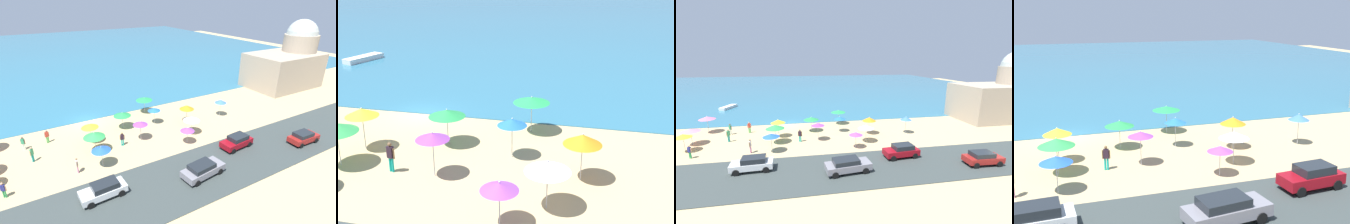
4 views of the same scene
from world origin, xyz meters
TOP-DOWN VIEW (x-y plane):
  - ground_plane at (0.00, 0.00)m, footprint 160.00×160.00m
  - sea at (0.00, 55.00)m, footprint 150.00×110.00m
  - coastal_road at (0.00, -18.00)m, footprint 80.00×8.00m
  - beach_umbrella_0 at (17.94, -8.19)m, footprint 1.71×1.71m
  - beach_umbrella_1 at (-1.04, -9.01)m, footprint 2.44×2.44m
  - beach_umbrella_4 at (12.37, -7.54)m, footprint 2.04×2.04m
  - beach_umbrella_5 at (9.18, -12.47)m, footprint 1.73×1.73m
  - beach_umbrella_7 at (-0.90, -6.61)m, footprint 2.03×2.03m
  - beach_umbrella_8 at (4.64, -8.92)m, footprint 1.83×1.83m
  - beach_umbrella_9 at (8.63, -1.56)m, footprint 2.45×2.45m
  - beach_umbrella_10 at (3.86, -4.80)m, footprint 2.31×2.31m
  - beach_umbrella_11 at (-1.18, -12.00)m, footprint 1.99×1.99m
  - beach_umbrella_12 at (11.00, -10.68)m, footprint 2.18×2.18m
  - beach_umbrella_13 at (8.21, -5.65)m, footprint 1.75×1.75m
  - bather_0 at (-10.15, -12.21)m, footprint 0.52×0.36m
  - bather_1 at (-5.52, -3.81)m, footprint 0.55×0.31m
  - bather_2 at (-7.45, -7.36)m, footprint 0.40×0.46m
  - bather_3 at (-8.14, -4.17)m, footprint 0.48×0.39m
  - bather_4 at (2.17, -9.05)m, footprint 0.55×0.31m
  - bather_5 at (-3.69, -11.79)m, footprint 0.25×0.57m
  - parked_car_0 at (6.92, -18.59)m, footprint 4.70×2.35m
  - parked_car_2 at (13.70, -16.20)m, footprint 4.08×2.08m
  - parked_car_3 at (21.48, -19.48)m, footprint 3.97×1.92m
  - parked_car_4 at (-2.46, -16.60)m, footprint 4.16×1.94m
  - harbor_fortress at (39.65, -2.96)m, footprint 14.19×9.15m

SIDE VIEW (x-z plane):
  - ground_plane at x=0.00m, z-range 0.00..0.00m
  - sea at x=0.00m, z-range 0.00..0.05m
  - coastal_road at x=0.00m, z-range 0.00..0.06m
  - parked_car_3 at x=21.48m, z-range 0.10..1.52m
  - parked_car_4 at x=-2.46m, z-range 0.10..1.56m
  - parked_car_0 at x=6.92m, z-range 0.11..1.55m
  - parked_car_2 at x=13.70m, z-range 0.10..1.60m
  - bather_0 at x=-10.15m, z-range 0.09..1.71m
  - bather_3 at x=-8.14m, z-range 0.10..1.80m
  - bather_1 at x=-5.52m, z-range 0.11..1.84m
  - bather_5 at x=-3.69m, z-range 0.11..1.85m
  - bather_4 at x=2.17m, z-range 0.11..1.86m
  - bather_2 at x=-7.45m, z-range 0.11..1.92m
  - beach_umbrella_5 at x=9.18m, z-range 0.81..2.96m
  - beach_umbrella_10 at x=3.86m, z-range 0.90..3.26m
  - beach_umbrella_11 at x=-1.18m, z-range 0.93..3.36m
  - beach_umbrella_12 at x=11.00m, z-range 0.92..3.40m
  - beach_umbrella_13 at x=8.21m, z-range 0.96..3.42m
  - beach_umbrella_9 at x=8.63m, z-range 1.00..3.52m
  - beach_umbrella_8 at x=4.64m, z-range 1.02..3.59m
  - beach_umbrella_1 at x=-1.04m, z-range 0.99..3.63m
  - beach_umbrella_4 at x=12.37m, z-range 0.98..3.64m
  - beach_umbrella_0 at x=17.94m, z-range 1.00..3.64m
  - beach_umbrella_7 at x=-0.90m, z-range 1.03..3.72m
  - harbor_fortress at x=39.65m, z-range -1.72..10.85m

